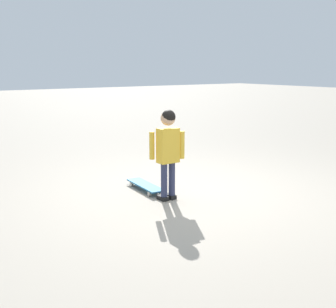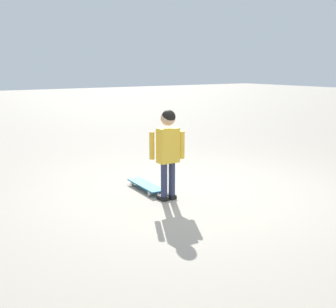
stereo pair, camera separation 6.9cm
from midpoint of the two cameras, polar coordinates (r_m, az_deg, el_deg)
name	(u,v)px [view 1 (the left image)]	position (r m, az deg, el deg)	size (l,w,h in m)	color
ground_plane	(204,195)	(5.32, 4.33, -5.37)	(50.00, 50.00, 0.00)	#9E9384
child_person	(168,145)	(4.95, -0.41, 1.21)	(0.22, 0.37, 1.06)	#2D3351
skateboard	(145,185)	(5.50, -3.35, -4.16)	(0.74, 0.25, 0.07)	teal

